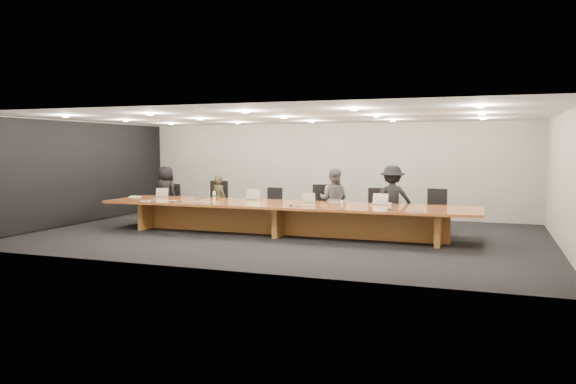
% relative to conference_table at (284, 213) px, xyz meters
% --- Properties ---
extents(ground, '(12.00, 12.00, 0.00)m').
position_rel_conference_table_xyz_m(ground, '(0.00, 0.00, -0.52)').
color(ground, black).
rests_on(ground, ground).
extents(back_wall, '(12.00, 0.02, 2.80)m').
position_rel_conference_table_xyz_m(back_wall, '(0.00, 4.00, 0.88)').
color(back_wall, silver).
rests_on(back_wall, ground).
extents(left_wall_panel, '(0.08, 7.84, 2.74)m').
position_rel_conference_table_xyz_m(left_wall_panel, '(-5.94, 0.00, 0.85)').
color(left_wall_panel, black).
rests_on(left_wall_panel, ground).
extents(conference_table, '(9.00, 1.80, 0.75)m').
position_rel_conference_table_xyz_m(conference_table, '(0.00, 0.00, 0.00)').
color(conference_table, brown).
rests_on(conference_table, ground).
extents(chair_far_left, '(0.58, 0.58, 1.07)m').
position_rel_conference_table_xyz_m(chair_far_left, '(-3.86, 1.19, 0.02)').
color(chair_far_left, black).
rests_on(chair_far_left, ground).
extents(chair_left, '(0.69, 0.69, 1.19)m').
position_rel_conference_table_xyz_m(chair_left, '(-2.40, 1.20, 0.07)').
color(chair_left, black).
rests_on(chair_left, ground).
extents(chair_mid_left, '(0.59, 0.59, 1.04)m').
position_rel_conference_table_xyz_m(chair_mid_left, '(-0.80, 1.21, -0.00)').
color(chair_mid_left, black).
rests_on(chair_mid_left, ground).
extents(chair_mid_right, '(0.68, 0.68, 1.15)m').
position_rel_conference_table_xyz_m(chair_mid_right, '(0.57, 1.20, 0.06)').
color(chair_mid_right, black).
rests_on(chair_mid_right, ground).
extents(chair_right, '(0.66, 0.66, 1.10)m').
position_rel_conference_table_xyz_m(chair_right, '(2.01, 1.20, 0.03)').
color(chair_right, black).
rests_on(chair_right, ground).
extents(chair_far_right, '(0.64, 0.64, 1.11)m').
position_rel_conference_table_xyz_m(chair_far_right, '(3.38, 1.19, 0.04)').
color(chair_far_right, black).
rests_on(chair_far_right, ground).
extents(person_a, '(0.85, 0.65, 1.57)m').
position_rel_conference_table_xyz_m(person_a, '(-4.01, 1.24, 0.26)').
color(person_a, black).
rests_on(person_a, ground).
extents(person_b, '(0.56, 0.46, 1.33)m').
position_rel_conference_table_xyz_m(person_b, '(-2.32, 1.20, 0.15)').
color(person_b, '#302E1A').
rests_on(person_b, ground).
extents(person_c, '(0.78, 0.62, 1.55)m').
position_rel_conference_table_xyz_m(person_c, '(0.92, 1.12, 0.26)').
color(person_c, '#4E4D50').
rests_on(person_c, ground).
extents(person_d, '(1.17, 0.84, 1.64)m').
position_rel_conference_table_xyz_m(person_d, '(2.36, 1.24, 0.30)').
color(person_d, black).
rests_on(person_d, ground).
extents(laptop_a, '(0.38, 0.31, 0.26)m').
position_rel_conference_table_xyz_m(laptop_a, '(-3.59, 0.31, 0.36)').
color(laptop_a, tan).
rests_on(laptop_a, conference_table).
extents(laptop_b, '(0.41, 0.35, 0.27)m').
position_rel_conference_table_xyz_m(laptop_b, '(-2.37, 0.29, 0.37)').
color(laptop_b, '#C0B593').
rests_on(laptop_b, conference_table).
extents(laptop_c, '(0.37, 0.27, 0.29)m').
position_rel_conference_table_xyz_m(laptop_c, '(-1.03, 0.43, 0.37)').
color(laptop_c, '#BCAA8F').
rests_on(laptop_c, conference_table).
extents(laptop_d, '(0.37, 0.31, 0.25)m').
position_rel_conference_table_xyz_m(laptop_d, '(0.53, 0.28, 0.35)').
color(laptop_d, tan).
rests_on(laptop_d, conference_table).
extents(laptop_e, '(0.39, 0.31, 0.28)m').
position_rel_conference_table_xyz_m(laptop_e, '(2.21, 0.28, 0.37)').
color(laptop_e, '#C5B096').
rests_on(laptop_e, conference_table).
extents(water_bottle, '(0.08, 0.08, 0.22)m').
position_rel_conference_table_xyz_m(water_bottle, '(-1.91, 0.12, 0.34)').
color(water_bottle, silver).
rests_on(water_bottle, conference_table).
extents(amber_mug, '(0.10, 0.10, 0.10)m').
position_rel_conference_table_xyz_m(amber_mug, '(-1.79, 0.06, 0.28)').
color(amber_mug, brown).
rests_on(amber_mug, conference_table).
extents(paper_cup_near, '(0.09, 0.09, 0.08)m').
position_rel_conference_table_xyz_m(paper_cup_near, '(1.31, 0.42, 0.27)').
color(paper_cup_near, white).
rests_on(paper_cup_near, conference_table).
extents(paper_cup_far, '(0.10, 0.10, 0.09)m').
position_rel_conference_table_xyz_m(paper_cup_far, '(2.50, 0.10, 0.27)').
color(paper_cup_far, silver).
rests_on(paper_cup_far, conference_table).
extents(notepad, '(0.35, 0.31, 0.02)m').
position_rel_conference_table_xyz_m(notepad, '(-4.35, 0.26, 0.24)').
color(notepad, silver).
rests_on(notepad, conference_table).
extents(lime_gadget, '(0.15, 0.09, 0.02)m').
position_rel_conference_table_xyz_m(lime_gadget, '(-4.37, 0.26, 0.26)').
color(lime_gadget, '#60BE32').
rests_on(lime_gadget, notepad).
extents(av_box, '(0.24, 0.21, 0.03)m').
position_rel_conference_table_xyz_m(av_box, '(-3.37, -0.69, 0.24)').
color(av_box, silver).
rests_on(av_box, conference_table).
extents(mic_left, '(0.16, 0.16, 0.03)m').
position_rel_conference_table_xyz_m(mic_left, '(-2.56, -0.45, 0.25)').
color(mic_left, black).
rests_on(mic_left, conference_table).
extents(mic_center, '(0.13, 0.13, 0.03)m').
position_rel_conference_table_xyz_m(mic_center, '(0.34, -0.48, 0.24)').
color(mic_center, black).
rests_on(mic_center, conference_table).
extents(mic_right, '(0.18, 0.18, 0.03)m').
position_rel_conference_table_xyz_m(mic_right, '(2.60, -0.56, 0.25)').
color(mic_right, black).
rests_on(mic_right, conference_table).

